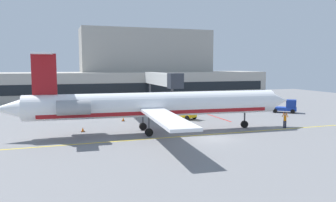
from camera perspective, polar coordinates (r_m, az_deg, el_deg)
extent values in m
cube|color=slate|center=(36.27, 7.77, -6.50)|extent=(120.00, 120.00, 0.10)
cube|color=yellow|center=(38.05, 6.40, -5.80)|extent=(108.00, 0.24, 0.01)
cube|color=red|center=(50.61, 8.64, -2.85)|extent=(0.30, 8.00, 0.01)
cube|color=#ADA89E|center=(79.53, -10.25, 2.64)|extent=(77.71, 13.78, 6.25)
cube|color=#9F9A91|center=(84.97, -3.70, 8.61)|extent=(32.65, 9.64, 10.54)
cube|color=black|center=(72.70, -9.44, 2.18)|extent=(74.60, 0.12, 2.11)
cube|color=silver|center=(66.14, -1.51, 3.84)|extent=(1.40, 17.03, 2.40)
cube|color=#2D333D|center=(57.22, 1.29, 3.47)|extent=(2.40, 2.00, 2.64)
cylinder|color=#4C4C51|center=(73.05, -3.13, 1.54)|extent=(0.44, 0.44, 3.99)
cylinder|color=#4C4C51|center=(59.05, 0.72, 0.45)|extent=(0.44, 0.44, 3.99)
cylinder|color=white|center=(38.64, -1.73, -0.57)|extent=(29.64, 4.73, 2.81)
cube|color=maroon|center=(38.74, -1.72, -1.71)|extent=(26.68, 4.26, 0.51)
cone|color=white|center=(44.92, 18.22, 0.06)|extent=(3.27, 2.95, 2.76)
cone|color=white|center=(38.32, -25.76, -1.24)|extent=(3.80, 2.62, 2.39)
cube|color=white|center=(45.89, -5.11, -0.06)|extent=(3.46, 12.52, 0.28)
cube|color=white|center=(31.16, -0.30, -2.98)|extent=(3.46, 12.52, 0.28)
cylinder|color=gray|center=(39.81, -15.84, -0.30)|extent=(3.47, 1.76, 1.55)
cylinder|color=gray|center=(35.41, -15.93, -1.08)|extent=(3.47, 1.76, 1.55)
cube|color=maroon|center=(37.54, -20.56, 4.34)|extent=(2.54, 0.40, 4.37)
cube|color=white|center=(37.55, -20.68, 7.67)|extent=(2.26, 4.62, 0.20)
cylinder|color=#3F3F44|center=(42.86, 13.06, -2.66)|extent=(0.20, 0.20, 1.48)
cylinder|color=black|center=(43.02, 13.02, -3.93)|extent=(0.92, 0.41, 0.90)
cylinder|color=#3F3F44|center=(40.38, -4.36, -3.05)|extent=(0.20, 0.20, 1.48)
cylinder|color=black|center=(40.54, -4.35, -4.40)|extent=(0.92, 0.41, 0.90)
cylinder|color=#3F3F44|center=(36.84, -3.30, -3.93)|extent=(0.20, 0.20, 1.48)
cylinder|color=black|center=(37.02, -3.30, -5.40)|extent=(0.92, 0.41, 0.90)
cube|color=silver|center=(68.66, 11.62, 0.01)|extent=(2.95, 3.25, 0.62)
cube|color=#B8B1A9|center=(67.76, 11.55, 0.61)|extent=(1.77, 1.74, 0.99)
cylinder|color=black|center=(67.59, 12.13, -0.36)|extent=(0.64, 0.73, 0.70)
cylinder|color=black|center=(67.75, 10.89, -0.32)|extent=(0.64, 0.73, 0.70)
cylinder|color=black|center=(69.63, 12.31, -0.18)|extent=(0.64, 0.73, 0.70)
cylinder|color=black|center=(69.80, 11.11, -0.14)|extent=(0.64, 0.73, 0.70)
cube|color=#19389E|center=(58.67, 19.34, -1.28)|extent=(4.12, 3.82, 0.55)
cube|color=navy|center=(58.55, 20.45, -0.43)|extent=(2.19, 2.19, 1.29)
cylinder|color=black|center=(59.53, 20.68, -1.49)|extent=(0.72, 0.66, 0.70)
cylinder|color=black|center=(57.84, 20.68, -1.71)|extent=(0.72, 0.66, 0.70)
cylinder|color=black|center=(59.59, 18.03, -1.39)|extent=(0.72, 0.66, 0.70)
cylinder|color=black|center=(57.90, 17.95, -1.60)|extent=(0.72, 0.66, 0.70)
cube|color=#E5B20C|center=(48.84, 2.93, -2.40)|extent=(2.96, 3.59, 0.51)
cube|color=#C3970A|center=(48.15, 3.76, -1.43)|extent=(1.89, 1.82, 1.32)
cylinder|color=black|center=(48.80, 4.55, -2.72)|extent=(0.58, 0.75, 0.70)
cylinder|color=black|center=(47.56, 3.36, -2.94)|extent=(0.58, 0.75, 0.70)
cylinder|color=black|center=(50.20, 2.53, -2.46)|extent=(0.58, 0.75, 0.70)
cylinder|color=black|center=(48.98, 1.32, -2.67)|extent=(0.58, 0.75, 0.70)
cylinder|color=#191E33|center=(44.37, 19.59, -3.81)|extent=(0.18, 0.18, 0.91)
cylinder|color=#191E33|center=(44.42, 19.34, -3.79)|extent=(0.18, 0.18, 0.91)
cylinder|color=orange|center=(44.27, 19.50, -2.80)|extent=(0.34, 0.34, 0.65)
sphere|color=tan|center=(44.21, 19.52, -2.23)|extent=(0.24, 0.24, 0.24)
cylinder|color=orange|center=(44.16, 19.80, -2.33)|extent=(0.31, 0.36, 0.50)
cylinder|color=#F2590C|center=(44.13, 19.81, -2.04)|extent=(0.06, 0.06, 0.28)
cylinder|color=orange|center=(44.27, 19.25, -2.29)|extent=(0.31, 0.36, 0.50)
cylinder|color=#F2590C|center=(44.24, 19.26, -2.00)|extent=(0.06, 0.06, 0.28)
cone|color=orange|center=(40.76, -14.47, -4.77)|extent=(0.36, 0.36, 0.55)
cube|color=black|center=(40.81, -14.46, -5.12)|extent=(0.47, 0.47, 0.04)
cone|color=orange|center=(47.35, -7.72, -3.12)|extent=(0.36, 0.36, 0.55)
cube|color=black|center=(47.40, -7.72, -3.43)|extent=(0.47, 0.47, 0.04)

